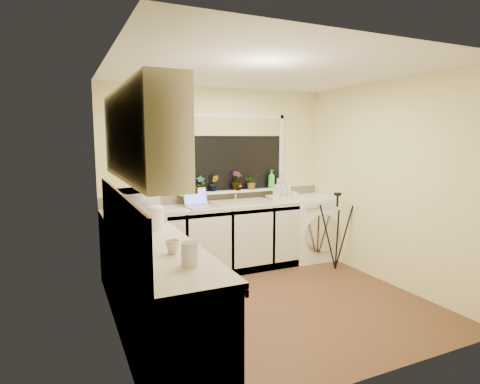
% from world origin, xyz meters
% --- Properties ---
extents(floor, '(3.20, 3.20, 0.00)m').
position_xyz_m(floor, '(0.00, 0.00, 0.00)').
color(floor, brown).
rests_on(floor, ground).
extents(ceiling, '(3.20, 3.20, 0.00)m').
position_xyz_m(ceiling, '(0.00, 0.00, 2.45)').
color(ceiling, white).
rests_on(ceiling, ground).
extents(wall_back, '(3.20, 0.00, 3.20)m').
position_xyz_m(wall_back, '(0.00, 1.50, 1.23)').
color(wall_back, beige).
rests_on(wall_back, ground).
extents(wall_front, '(3.20, 0.00, 3.20)m').
position_xyz_m(wall_front, '(0.00, -1.50, 1.23)').
color(wall_front, beige).
rests_on(wall_front, ground).
extents(wall_left, '(0.00, 3.00, 3.00)m').
position_xyz_m(wall_left, '(-1.60, 0.00, 1.23)').
color(wall_left, beige).
rests_on(wall_left, ground).
extents(wall_right, '(0.00, 3.00, 3.00)m').
position_xyz_m(wall_right, '(1.60, 0.00, 1.23)').
color(wall_right, beige).
rests_on(wall_right, ground).
extents(base_cabinet_back, '(2.55, 0.60, 0.86)m').
position_xyz_m(base_cabinet_back, '(-0.33, 1.20, 0.43)').
color(base_cabinet_back, silver).
rests_on(base_cabinet_back, floor).
extents(base_cabinet_left, '(0.54, 2.40, 0.86)m').
position_xyz_m(base_cabinet_left, '(-1.30, -0.30, 0.43)').
color(base_cabinet_left, silver).
rests_on(base_cabinet_left, floor).
extents(worktop_back, '(3.20, 0.60, 0.04)m').
position_xyz_m(worktop_back, '(0.00, 1.20, 0.88)').
color(worktop_back, beige).
rests_on(worktop_back, base_cabinet_back).
extents(worktop_left, '(0.60, 2.40, 0.04)m').
position_xyz_m(worktop_left, '(-1.30, -0.30, 0.88)').
color(worktop_left, beige).
rests_on(worktop_left, base_cabinet_left).
extents(upper_cabinet, '(0.28, 1.90, 0.70)m').
position_xyz_m(upper_cabinet, '(-1.44, -0.45, 1.80)').
color(upper_cabinet, silver).
rests_on(upper_cabinet, wall_left).
extents(splashback_left, '(0.02, 2.40, 0.45)m').
position_xyz_m(splashback_left, '(-1.59, -0.30, 1.12)').
color(splashback_left, beige).
rests_on(splashback_left, wall_left).
extents(splashback_back, '(3.20, 0.02, 0.14)m').
position_xyz_m(splashback_back, '(0.00, 1.49, 0.97)').
color(splashback_back, beige).
rests_on(splashback_back, wall_back).
extents(window_glass, '(1.50, 0.02, 1.00)m').
position_xyz_m(window_glass, '(0.20, 1.49, 1.55)').
color(window_glass, black).
rests_on(window_glass, wall_back).
extents(window_blind, '(1.50, 0.02, 0.25)m').
position_xyz_m(window_blind, '(0.20, 1.46, 1.92)').
color(window_blind, tan).
rests_on(window_blind, wall_back).
extents(windowsill, '(1.60, 0.14, 0.03)m').
position_xyz_m(windowsill, '(0.20, 1.43, 1.04)').
color(windowsill, white).
rests_on(windowsill, wall_back).
extents(sink, '(0.82, 0.46, 0.03)m').
position_xyz_m(sink, '(0.20, 1.20, 0.91)').
color(sink, tan).
rests_on(sink, worktop_back).
extents(faucet, '(0.03, 0.03, 0.24)m').
position_xyz_m(faucet, '(0.20, 1.38, 1.02)').
color(faucet, silver).
rests_on(faucet, worktop_back).
extents(washing_machine, '(0.69, 0.67, 0.93)m').
position_xyz_m(washing_machine, '(1.30, 1.19, 0.46)').
color(washing_machine, white).
rests_on(washing_machine, floor).
extents(laptop, '(0.35, 0.34, 0.23)m').
position_xyz_m(laptop, '(-0.42, 1.16, 0.96)').
color(laptop, '#A3A3AB').
rests_on(laptop, worktop_back).
extents(kettle, '(0.16, 0.16, 0.21)m').
position_xyz_m(kettle, '(-1.19, 0.13, 1.01)').
color(kettle, white).
rests_on(kettle, worktop_left).
extents(dish_rack, '(0.46, 0.37, 0.06)m').
position_xyz_m(dish_rack, '(0.84, 1.17, 0.93)').
color(dish_rack, beige).
rests_on(dish_rack, worktop_back).
extents(tripod, '(0.54, 0.54, 1.05)m').
position_xyz_m(tripod, '(1.35, 0.61, 0.52)').
color(tripod, black).
rests_on(tripod, floor).
extents(glass_jug, '(0.11, 0.11, 0.17)m').
position_xyz_m(glass_jug, '(-1.23, -1.04, 0.98)').
color(glass_jug, silver).
rests_on(glass_jug, worktop_left).
extents(steel_jar, '(0.09, 0.09, 0.12)m').
position_xyz_m(steel_jar, '(-1.34, -0.14, 0.96)').
color(steel_jar, silver).
rests_on(steel_jar, worktop_left).
extents(microwave, '(0.48, 0.62, 0.31)m').
position_xyz_m(microwave, '(-1.28, 0.76, 1.05)').
color(microwave, white).
rests_on(microwave, worktop_left).
extents(plant_a, '(0.13, 0.09, 0.22)m').
position_xyz_m(plant_a, '(-0.29, 1.41, 1.16)').
color(plant_a, '#999999').
rests_on(plant_a, windowsill).
extents(plant_b, '(0.14, 0.13, 0.22)m').
position_xyz_m(plant_b, '(-0.10, 1.42, 1.16)').
color(plant_b, '#999999').
rests_on(plant_b, windowsill).
extents(plant_c, '(0.19, 0.19, 0.27)m').
position_xyz_m(plant_c, '(0.23, 1.40, 1.18)').
color(plant_c, '#999999').
rests_on(plant_c, windowsill).
extents(plant_d, '(0.22, 0.20, 0.22)m').
position_xyz_m(plant_d, '(0.46, 1.39, 1.16)').
color(plant_d, '#999999').
rests_on(plant_d, windowsill).
extents(soap_bottle_green, '(0.12, 0.12, 0.26)m').
position_xyz_m(soap_bottle_green, '(0.79, 1.41, 1.18)').
color(soap_bottle_green, green).
rests_on(soap_bottle_green, windowsill).
extents(soap_bottle_clear, '(0.12, 0.12, 0.20)m').
position_xyz_m(soap_bottle_clear, '(0.94, 1.40, 1.15)').
color(soap_bottle_clear, '#999999').
rests_on(soap_bottle_clear, windowsill).
extents(cup_back, '(0.16, 0.16, 0.11)m').
position_xyz_m(cup_back, '(1.04, 1.21, 0.95)').
color(cup_back, silver).
rests_on(cup_back, worktop_back).
extents(cup_left, '(0.14, 0.14, 0.10)m').
position_xyz_m(cup_left, '(-1.26, -0.70, 0.95)').
color(cup_left, beige).
rests_on(cup_left, worktop_left).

